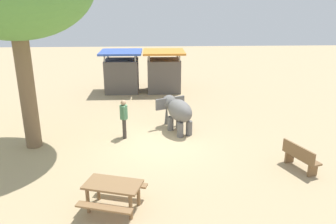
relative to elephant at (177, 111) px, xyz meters
The scene contains 7 objects.
ground_plane 1.86m from the elephant, 122.44° to the right, with size 60.00×60.00×0.00m, color tan.
elephant is the anchor object (origin of this frame).
person_handler 2.32m from the elephant, 164.05° to the right, with size 0.32×0.50×1.62m.
wooden_bench 5.35m from the elephant, 43.91° to the right, with size 0.86×1.45×0.88m.
picnic_table_near 6.06m from the elephant, 110.67° to the right, with size 1.85×1.84×0.78m.
market_stall_blue 7.45m from the elephant, 113.17° to the left, with size 2.50×2.50×2.52m.
market_stall_orange 6.86m from the elephant, 92.77° to the left, with size 2.50×2.50×2.52m.
Camera 1 is at (-0.17, -12.17, 5.39)m, focal length 35.64 mm.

